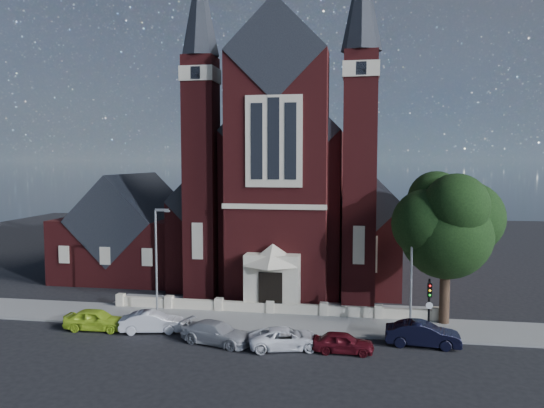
{
  "coord_description": "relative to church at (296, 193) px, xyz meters",
  "views": [
    {
      "loc": [
        6.46,
        -32.07,
        11.55
      ],
      "look_at": [
        -0.8,
        12.0,
        7.87
      ],
      "focal_mm": 35.0,
      "sensor_mm": 36.0,
      "label": 1
    }
  ],
  "objects": [
    {
      "name": "traffic_signal",
      "position": [
        11.0,
        -20.52,
        -5.6
      ],
      "size": [
        0.28,
        0.42,
        4.0
      ],
      "color": "black",
      "rests_on": "ground"
    },
    {
      "name": "parish_hall",
      "position": [
        -16.0,
        -4.94,
        -4.17
      ],
      "size": [
        12.0,
        12.2,
        10.24
      ],
      "color": "#501516",
      "rests_on": "ground"
    },
    {
      "name": "car_silver_a",
      "position": [
        -7.19,
        -21.89,
        -7.49
      ],
      "size": [
        4.45,
        2.39,
        1.39
      ],
      "primitive_type": "imported",
      "rotation": [
        0.0,
        0.0,
        1.8
      ],
      "color": "silver",
      "rests_on": "ground"
    },
    {
      "name": "car_lime_van",
      "position": [
        -11.16,
        -22.07,
        -7.46
      ],
      "size": [
        4.32,
        1.88,
        1.45
      ],
      "primitive_type": "imported",
      "rotation": [
        0.0,
        0.0,
        1.61
      ],
      "color": "#ADD22A",
      "rests_on": "ground"
    },
    {
      "name": "pavement_strip",
      "position": [
        0.0,
        -18.44,
        -8.19
      ],
      "size": [
        60.0,
        5.0,
        0.12
      ],
      "primitive_type": "cube",
      "color": "gray",
      "rests_on": "ground"
    },
    {
      "name": "car_silver_b",
      "position": [
        -2.31,
        -23.35,
        -7.5
      ],
      "size": [
        5.05,
        3.12,
        1.36
      ],
      "primitive_type": "imported",
      "rotation": [
        0.0,
        0.0,
        1.29
      ],
      "color": "#999AA0",
      "rests_on": "ground"
    },
    {
      "name": "street_lamp_left",
      "position": [
        -7.91,
        -18.94,
        -3.59
      ],
      "size": [
        1.16,
        0.22,
        8.09
      ],
      "color": "gray",
      "rests_on": "ground"
    },
    {
      "name": "ground",
      "position": [
        0.0,
        -7.94,
        -8.19
      ],
      "size": [
        120.0,
        120.0,
        0.0
      ],
      "primitive_type": "plane",
      "color": "black",
      "rests_on": "ground"
    },
    {
      "name": "forecourt_wall",
      "position": [
        0.0,
        -16.44,
        -8.19
      ],
      "size": [
        24.0,
        0.4,
        0.9
      ],
      "primitive_type": "cube",
      "color": "#C2B99A",
      "rests_on": "ground"
    },
    {
      "name": "street_lamp_right",
      "position": [
        10.09,
        -18.94,
        -3.59
      ],
      "size": [
        1.16,
        0.22,
        8.09
      ],
      "color": "gray",
      "rests_on": "ground"
    },
    {
      "name": "car_navy",
      "position": [
        10.5,
        -21.7,
        -7.43
      ],
      "size": [
        4.67,
        1.88,
        1.51
      ],
      "primitive_type": "imported",
      "rotation": [
        0.0,
        0.0,
        1.51
      ],
      "color": "black",
      "rests_on": "ground"
    },
    {
      "name": "car_white_suv",
      "position": [
        2.15,
        -23.55,
        -7.54
      ],
      "size": [
        4.99,
        3.2,
        1.28
      ],
      "primitive_type": "imported",
      "rotation": [
        0.0,
        0.0,
        1.82
      ],
      "color": "white",
      "rests_on": "ground"
    },
    {
      "name": "street_tree",
      "position": [
        12.6,
        -17.23,
        -1.23
      ],
      "size": [
        6.4,
        6.6,
        10.7
      ],
      "color": "black",
      "rests_on": "ground"
    },
    {
      "name": "church",
      "position": [
        0.0,
        0.0,
        0.0
      ],
      "size": [
        20.01,
        34.9,
        29.2
      ],
      "color": "#501516",
      "rests_on": "ground"
    },
    {
      "name": "car_dark_red",
      "position": [
        5.63,
        -23.66,
        -7.56
      ],
      "size": [
        3.71,
        1.54,
        1.26
      ],
      "primitive_type": "imported",
      "rotation": [
        0.0,
        0.0,
        1.56
      ],
      "color": "#4C0D14",
      "rests_on": "ground"
    },
    {
      "name": "forecourt_paving",
      "position": [
        0.0,
        -14.44,
        -8.19
      ],
      "size": [
        26.0,
        3.0,
        0.14
      ],
      "primitive_type": "cube",
      "color": "gray",
      "rests_on": "ground"
    }
  ]
}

